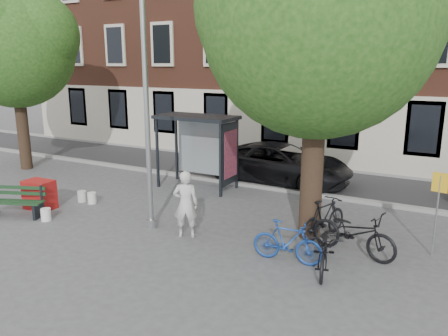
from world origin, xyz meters
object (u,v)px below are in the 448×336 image
bench (16,203)px  bike_c (325,250)px  bike_d (324,218)px  car_dark (281,163)px  notice_sign (439,196)px  red_stand (40,195)px  bike_a (354,232)px  bus_shelter (208,136)px  painter (186,204)px  bike_b (287,242)px  lamppost (147,127)px

bench → bike_c: (8.98, 0.89, 0.08)m
bike_d → bike_c: bearing=125.5°
car_dark → notice_sign: (5.51, -4.38, 0.74)m
bench → bike_c: bearing=-15.7°
red_stand → bench: bearing=-92.8°
bike_a → car_dark: bearing=50.3°
bus_shelter → notice_sign: (7.53, -2.38, -0.45)m
bike_d → red_stand: bike_d is taller
bus_shelter → red_stand: bus_shelter is taller
red_stand → painter: bearing=2.9°
bike_b → bike_d: size_ratio=0.92×
bench → bike_d: bearing=-3.6°
bus_shelter → notice_sign: size_ratio=1.42×
lamppost → red_stand: (-4.04, -0.35, -2.33)m
lamppost → bus_shelter: bearing=98.4°
lamppost → red_stand: size_ratio=6.79×
red_stand → notice_sign: 11.20m
bus_shelter → bike_c: size_ratio=1.57×
painter → bike_b: size_ratio=1.09×
bike_b → red_stand: bike_b is taller
bench → red_stand: (0.04, 0.81, 0.05)m
bike_c → bike_a: bearing=59.5°
bike_b → car_dark: car_dark is taller
red_stand → notice_sign: size_ratio=0.45×
lamppost → bench: bearing=-164.2°
bike_d → notice_sign: 2.73m
painter → bike_a: size_ratio=0.84×
bus_shelter → lamppost: bearing=-81.6°
painter → bench: bearing=-15.0°
painter → car_dark: bearing=-118.4°
bike_b → notice_sign: 3.63m
painter → bench: 5.41m
bus_shelter → bike_a: (5.86, -3.22, -1.37)m
bike_a → bike_d: (-0.89, 0.67, -0.02)m
bench → car_dark: (5.49, 7.27, 0.34)m
painter → lamppost: bearing=-30.2°
bike_b → red_stand: bearing=87.5°
bike_c → red_stand: bike_c is taller
painter → notice_sign: notice_sign is taller
bike_b → red_stand: size_ratio=1.81×
bike_a → bike_c: 1.20m
painter → bike_b: 2.87m
notice_sign → bike_c: bearing=-123.5°
lamppost → bike_b: size_ratio=3.75×
lamppost → painter: lamppost is taller
bench → bike_b: 8.17m
bike_a → car_dark: (-3.85, 5.23, 0.18)m
bike_a → notice_sign: (1.66, 0.85, 0.92)m
lamppost → red_stand: bearing=-175.1°
bus_shelter → car_dark: bus_shelter is taller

